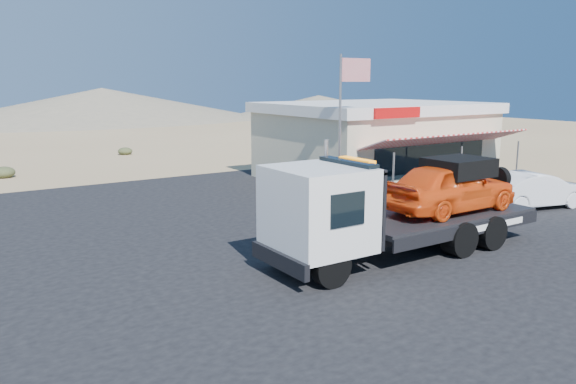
% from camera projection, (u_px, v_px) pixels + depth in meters
% --- Properties ---
extents(ground, '(120.00, 120.00, 0.00)m').
position_uv_depth(ground, '(307.00, 255.00, 16.36)').
color(ground, '#987A56').
rests_on(ground, ground).
extents(asphalt_lot, '(32.00, 24.00, 0.02)m').
position_uv_depth(asphalt_lot, '(305.00, 224.00, 19.90)').
color(asphalt_lot, black).
rests_on(asphalt_lot, ground).
extents(tow_truck, '(8.83, 2.62, 2.95)m').
position_uv_depth(tow_truck, '(402.00, 202.00, 16.08)').
color(tow_truck, black).
rests_on(tow_truck, asphalt_lot).
extents(white_sedan, '(4.59, 2.53, 1.43)m').
position_uv_depth(white_sedan, '(536.00, 190.00, 22.37)').
color(white_sedan, silver).
rests_on(white_sedan, asphalt_lot).
extents(jerky_store, '(10.40, 9.97, 3.90)m').
position_uv_depth(jerky_store, '(374.00, 140.00, 28.98)').
color(jerky_store, beige).
rests_on(jerky_store, asphalt_lot).
extents(flagpole, '(1.55, 0.10, 6.00)m').
position_uv_depth(flagpole, '(345.00, 113.00, 21.98)').
color(flagpole, '#99999E').
rests_on(flagpole, asphalt_lot).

